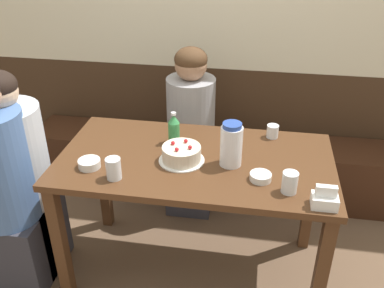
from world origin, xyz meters
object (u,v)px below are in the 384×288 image
object	(u,v)px
napkin_holder	(325,199)
bowl_soup_white	(89,163)
glass_tumbler_short	(290,182)
person_teal_shirt	(19,180)
person_pale_blue_shirt	(191,137)
soju_bottle	(174,129)
glass_water_tall	(114,169)
bench_seat	(213,165)
water_pitcher	(231,145)
birthday_cake	(182,154)
bowl_rice_small	(261,177)
person_grey_tee	(6,195)
glass_shot_small	(273,131)

from	to	relation	value
napkin_holder	bowl_soup_white	size ratio (longest dim) A/B	1.01
glass_tumbler_short	bowl_soup_white	bearing A→B (deg)	177.03
person_teal_shirt	bowl_soup_white	bearing A→B (deg)	-9.71
napkin_holder	glass_tumbler_short	xyz separation A→B (m)	(-0.14, 0.08, 0.01)
glass_tumbler_short	person_pale_blue_shirt	world-z (taller)	person_pale_blue_shirt
soju_bottle	napkin_holder	size ratio (longest dim) A/B	1.61
napkin_holder	glass_water_tall	world-z (taller)	same
bench_seat	water_pitcher	world-z (taller)	water_pitcher
soju_bottle	bowl_soup_white	size ratio (longest dim) A/B	1.63
glass_water_tall	glass_tumbler_short	size ratio (longest dim) A/B	1.04
glass_water_tall	napkin_holder	bearing A→B (deg)	-3.71
person_teal_shirt	water_pitcher	bearing A→B (deg)	3.18
person_teal_shirt	person_pale_blue_shirt	size ratio (longest dim) A/B	1.05
birthday_cake	person_teal_shirt	bearing A→B (deg)	-176.61
bench_seat	birthday_cake	size ratio (longest dim) A/B	11.46
soju_bottle	person_pale_blue_shirt	world-z (taller)	person_pale_blue_shirt
birthday_cake	bowl_rice_small	xyz separation A→B (m)	(0.39, -0.11, -0.02)
soju_bottle	napkin_holder	xyz separation A→B (m)	(0.74, -0.45, -0.04)
glass_tumbler_short	person_grey_tee	world-z (taller)	person_grey_tee
person_teal_shirt	glass_tumbler_short	bearing A→B (deg)	-5.18
glass_tumbler_short	person_teal_shirt	distance (m)	1.44
bowl_soup_white	glass_shot_small	world-z (taller)	glass_shot_small
bowl_soup_white	water_pitcher	bearing A→B (deg)	11.84
soju_bottle	napkin_holder	world-z (taller)	soju_bottle
bowl_soup_white	person_teal_shirt	size ratio (longest dim) A/B	0.09
birthday_cake	soju_bottle	xyz separation A→B (m)	(-0.08, 0.18, 0.04)
glass_shot_small	person_pale_blue_shirt	world-z (taller)	person_pale_blue_shirt
person_teal_shirt	bowl_rice_small	bearing A→B (deg)	-2.37
soju_bottle	person_teal_shirt	distance (m)	0.89
birthday_cake	person_pale_blue_shirt	size ratio (longest dim) A/B	0.20
person_grey_tee	bowl_soup_white	bearing A→B (deg)	6.20
glass_shot_small	person_teal_shirt	distance (m)	1.41
napkin_holder	person_pale_blue_shirt	size ratio (longest dim) A/B	0.10
birthday_cake	person_teal_shirt	world-z (taller)	person_teal_shirt
birthday_cake	bowl_soup_white	distance (m)	0.45
water_pitcher	soju_bottle	world-z (taller)	water_pitcher
bench_seat	person_pale_blue_shirt	xyz separation A→B (m)	(-0.13, -0.20, 0.33)
bowl_soup_white	bench_seat	bearing A→B (deg)	63.68
birthday_cake	bowl_soup_white	xyz separation A→B (m)	(-0.43, -0.13, -0.02)
glass_tumbler_short	water_pitcher	bearing A→B (deg)	145.46
soju_bottle	glass_tumbler_short	xyz separation A→B (m)	(0.60, -0.36, -0.03)
bench_seat	water_pitcher	bearing A→B (deg)	-78.15
soju_bottle	glass_shot_small	size ratio (longest dim) A/B	2.47
birthday_cake	bench_seat	bearing A→B (deg)	85.86
glass_water_tall	glass_tumbler_short	xyz separation A→B (m)	(0.80, 0.02, -0.00)
bowl_rice_small	person_grey_tee	size ratio (longest dim) A/B	0.08
soju_bottle	person_grey_tee	size ratio (longest dim) A/B	0.14
person_pale_blue_shirt	person_grey_tee	bearing A→B (deg)	-44.15
bowl_soup_white	person_teal_shirt	bearing A→B (deg)	170.29
person_grey_tee	person_teal_shirt	bearing A→B (deg)	90.00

